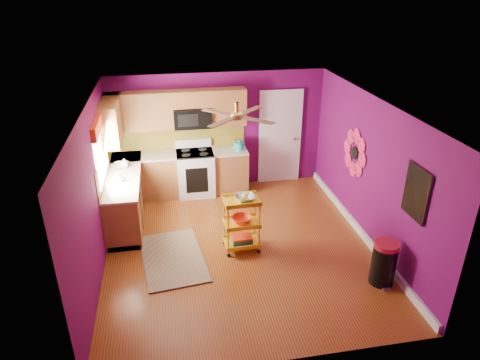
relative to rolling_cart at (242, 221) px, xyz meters
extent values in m
plane|color=#693110|center=(-0.04, 0.07, -0.55)|extent=(5.00, 5.00, 0.00)
cube|color=#5F0A53|center=(-0.04, 2.57, 0.70)|extent=(4.50, 0.04, 2.50)
cube|color=#5F0A53|center=(-0.04, -2.43, 0.70)|extent=(4.50, 0.04, 2.50)
cube|color=#5F0A53|center=(-2.29, 0.07, 0.70)|extent=(0.04, 5.00, 2.50)
cube|color=#5F0A53|center=(2.21, 0.07, 0.70)|extent=(0.04, 5.00, 2.50)
cube|color=silver|center=(-0.04, 0.07, 1.95)|extent=(4.50, 5.00, 0.04)
cube|color=white|center=(2.18, 0.07, -0.48)|extent=(0.05, 4.90, 0.14)
cube|color=brown|center=(-1.99, 1.42, -0.10)|extent=(0.60, 2.30, 0.90)
cube|color=brown|center=(-0.89, 2.27, -0.10)|extent=(2.80, 0.60, 0.90)
cube|color=beige|center=(-1.99, 1.42, 0.37)|extent=(0.63, 2.30, 0.04)
cube|color=beige|center=(-0.89, 2.27, 0.37)|extent=(2.80, 0.63, 0.04)
cube|color=black|center=(-1.99, 1.42, -0.50)|extent=(0.54, 2.30, 0.10)
cube|color=black|center=(-0.89, 2.27, -0.50)|extent=(2.80, 0.54, 0.10)
cube|color=white|center=(-0.59, 2.24, -0.09)|extent=(0.76, 0.66, 0.92)
cube|color=black|center=(-0.59, 2.24, 0.38)|extent=(0.76, 0.62, 0.03)
cube|color=white|center=(-0.59, 2.52, 0.49)|extent=(0.76, 0.06, 0.18)
cube|color=black|center=(-0.59, 1.92, -0.10)|extent=(0.45, 0.02, 0.55)
cube|color=brown|center=(-1.63, 2.41, 1.28)|extent=(1.32, 0.33, 0.75)
cube|color=brown|center=(0.15, 2.41, 1.28)|extent=(0.72, 0.33, 0.75)
cube|color=brown|center=(-0.59, 2.41, 1.48)|extent=(0.76, 0.33, 0.34)
cube|color=brown|center=(-2.12, 1.92, 1.28)|extent=(0.33, 1.30, 0.75)
cube|color=black|center=(-0.59, 2.37, 1.10)|extent=(0.76, 0.38, 0.40)
cube|color=olive|center=(-0.89, 2.56, 0.65)|extent=(2.80, 0.01, 0.51)
cube|color=olive|center=(-2.28, 1.42, 0.65)|extent=(0.01, 2.30, 0.51)
cube|color=white|center=(-2.27, 1.12, 1.00)|extent=(0.03, 1.20, 1.00)
cube|color=red|center=(-2.24, 1.12, 1.47)|extent=(0.08, 1.35, 0.22)
cube|color=white|center=(1.31, 2.55, 0.48)|extent=(0.85, 0.04, 2.05)
cube|color=white|center=(1.31, 2.53, 0.48)|extent=(0.95, 0.02, 2.15)
sphere|color=#BF8C3F|center=(1.63, 2.49, 0.45)|extent=(0.07, 0.07, 0.07)
cylinder|color=black|center=(2.19, 0.67, 0.80)|extent=(0.01, 0.24, 0.24)
cube|color=#1C7BB6|center=(2.19, -1.33, 1.00)|extent=(0.03, 0.52, 0.72)
cube|color=black|center=(2.18, -1.33, 1.00)|extent=(0.01, 0.56, 0.76)
cylinder|color=#BF8C3F|center=(-0.04, 0.27, 1.87)|extent=(0.06, 0.06, 0.16)
cylinder|color=#BF8C3F|center=(-0.04, 0.27, 1.73)|extent=(0.20, 0.20, 0.08)
cube|color=#4C2D19|center=(0.23, 0.54, 1.73)|extent=(0.47, 0.47, 0.01)
cube|color=#4C2D19|center=(-0.30, 0.54, 1.73)|extent=(0.47, 0.47, 0.01)
cube|color=#4C2D19|center=(-0.30, 0.00, 1.73)|extent=(0.47, 0.47, 0.01)
cube|color=#4C2D19|center=(0.23, 0.00, 1.73)|extent=(0.47, 0.47, 0.01)
cube|color=black|center=(-1.18, -0.07, -0.53)|extent=(1.14, 1.68, 0.02)
cylinder|color=yellow|center=(-0.26, -0.19, -0.05)|extent=(0.03, 0.03, 0.91)
cylinder|color=yellow|center=(0.26, -0.17, -0.05)|extent=(0.03, 0.03, 0.91)
cylinder|color=yellow|center=(-0.28, 0.17, -0.05)|extent=(0.03, 0.03, 0.91)
cylinder|color=yellow|center=(0.25, 0.19, -0.05)|extent=(0.03, 0.03, 0.91)
sphere|color=black|center=(-0.26, -0.19, -0.51)|extent=(0.06, 0.06, 0.06)
sphere|color=black|center=(0.26, -0.17, -0.51)|extent=(0.06, 0.06, 0.06)
sphere|color=black|center=(-0.28, 0.17, -0.51)|extent=(0.06, 0.06, 0.06)
sphere|color=black|center=(0.25, 0.19, -0.51)|extent=(0.06, 0.06, 0.06)
cube|color=yellow|center=(-0.01, 0.00, 0.38)|extent=(0.60, 0.45, 0.03)
cube|color=yellow|center=(-0.01, 0.00, -0.03)|extent=(0.60, 0.45, 0.03)
cube|color=yellow|center=(-0.01, 0.00, -0.42)|extent=(0.60, 0.45, 0.03)
imported|color=beige|center=(0.04, 0.00, 0.44)|extent=(0.33, 0.33, 0.08)
sphere|color=yellow|center=(0.04, 0.00, 0.46)|extent=(0.11, 0.11, 0.11)
imported|color=red|center=(-0.01, 0.00, 0.03)|extent=(0.34, 0.34, 0.10)
cube|color=navy|center=(-0.01, 0.00, -0.38)|extent=(0.35, 0.27, 0.04)
cube|color=#267233|center=(-0.01, 0.00, -0.34)|extent=(0.35, 0.27, 0.04)
cube|color=red|center=(-0.01, 0.00, -0.31)|extent=(0.35, 0.27, 0.03)
cylinder|color=black|center=(1.93, -1.25, -0.23)|extent=(0.38, 0.38, 0.63)
cylinder|color=#AE182C|center=(1.93, -1.25, 0.13)|extent=(0.37, 0.37, 0.07)
cube|color=beige|center=(1.93, -1.44, -0.53)|extent=(0.13, 0.07, 0.03)
cylinder|color=teal|center=(0.36, 2.22, 0.47)|extent=(0.18, 0.18, 0.16)
sphere|color=teal|center=(0.36, 2.22, 0.57)|extent=(0.06, 0.06, 0.06)
cube|color=beige|center=(0.36, 2.34, 0.48)|extent=(0.22, 0.15, 0.18)
imported|color=#EA3F72|center=(-2.02, 1.08, 0.48)|extent=(0.08, 0.08, 0.17)
imported|color=white|center=(-1.96, 1.70, 0.49)|extent=(0.14, 0.14, 0.18)
imported|color=white|center=(-2.03, 1.75, 0.43)|extent=(0.29, 0.29, 0.07)
imported|color=white|center=(-1.98, 1.10, 0.44)|extent=(0.12, 0.12, 0.09)
camera|label=1|loc=(-1.13, -6.02, 3.69)|focal=32.00mm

